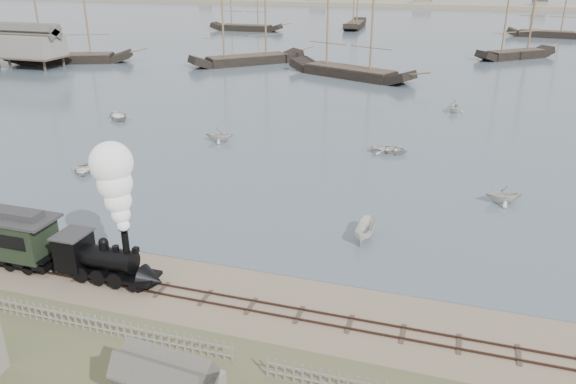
% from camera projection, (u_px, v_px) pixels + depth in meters
% --- Properties ---
extents(ground, '(600.00, 600.00, 0.00)m').
position_uv_depth(ground, '(233.00, 284.00, 35.85)').
color(ground, gray).
rests_on(ground, ground).
extents(harbor_water, '(600.00, 336.00, 0.06)m').
position_uv_depth(harbor_water, '(431.00, 24.00, 185.84)').
color(harbor_water, '#42535F').
rests_on(harbor_water, ground).
extents(rail_track, '(120.00, 1.80, 0.16)m').
position_uv_depth(rail_track, '(220.00, 300.00, 34.07)').
color(rail_track, '#3D2821').
rests_on(rail_track, ground).
extents(picket_fence_west, '(19.00, 0.10, 1.20)m').
position_uv_depth(picket_fence_west, '(78.00, 329.00, 31.48)').
color(picket_fence_west, gray).
rests_on(picket_fence_west, ground).
extents(far_spit, '(500.00, 20.00, 1.80)m').
position_uv_depth(far_spit, '(444.00, 7.00, 256.44)').
color(far_spit, tan).
rests_on(far_spit, ground).
extents(locomotive, '(7.21, 2.69, 8.99)m').
position_uv_depth(locomotive, '(113.00, 224.00, 34.43)').
color(locomotive, black).
rests_on(locomotive, ground).
extents(beached_dinghy, '(4.18, 4.56, 0.77)m').
position_uv_depth(beached_dinghy, '(62.00, 251.00, 39.19)').
color(beached_dinghy, silver).
rests_on(beached_dinghy, ground).
extents(rowboat_0, '(4.08, 3.83, 0.69)m').
position_uv_depth(rowboat_0, '(83.00, 169.00, 54.53)').
color(rowboat_0, silver).
rests_on(rowboat_0, harbor_water).
extents(rowboat_1, '(3.19, 3.54, 1.64)m').
position_uv_depth(rowboat_1, '(219.00, 134.00, 63.92)').
color(rowboat_1, silver).
rests_on(rowboat_1, harbor_water).
extents(rowboat_2, '(3.47, 1.47, 1.31)m').
position_uv_depth(rowboat_2, '(365.00, 231.00, 41.39)').
color(rowboat_2, silver).
rests_on(rowboat_2, harbor_water).
extents(rowboat_3, '(2.94, 4.01, 0.81)m').
position_uv_depth(rowboat_3, '(390.00, 149.00, 60.14)').
color(rowboat_3, silver).
rests_on(rowboat_3, harbor_water).
extents(rowboat_4, '(3.45, 3.73, 1.62)m').
position_uv_depth(rowboat_4, '(504.00, 194.00, 47.57)').
color(rowboat_4, silver).
rests_on(rowboat_4, harbor_water).
extents(rowboat_6, '(5.12, 5.15, 0.88)m').
position_uv_depth(rowboat_6, '(118.00, 115.00, 73.43)').
color(rowboat_6, silver).
rests_on(rowboat_6, harbor_water).
extents(rowboat_7, '(3.32, 2.92, 1.65)m').
position_uv_depth(rowboat_7, '(454.00, 106.00, 76.58)').
color(rowboat_7, silver).
rests_on(rowboat_7, harbor_water).
extents(schooner_0, '(24.74, 14.74, 20.00)m').
position_uv_depth(schooner_0, '(63.00, 11.00, 110.97)').
color(schooner_0, black).
rests_on(schooner_0, harbor_water).
extents(schooner_1, '(20.70, 20.21, 20.00)m').
position_uv_depth(schooner_1, '(246.00, 12.00, 109.21)').
color(schooner_1, black).
rests_on(schooner_1, harbor_water).
extents(schooner_2, '(24.62, 14.80, 20.00)m').
position_uv_depth(schooner_2, '(352.00, 19.00, 96.48)').
color(schooner_2, black).
rests_on(schooner_2, harbor_water).
extents(schooner_3, '(17.13, 15.89, 20.00)m').
position_uv_depth(schooner_3, '(522.00, 9.00, 115.76)').
color(schooner_3, black).
rests_on(schooner_3, harbor_water).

